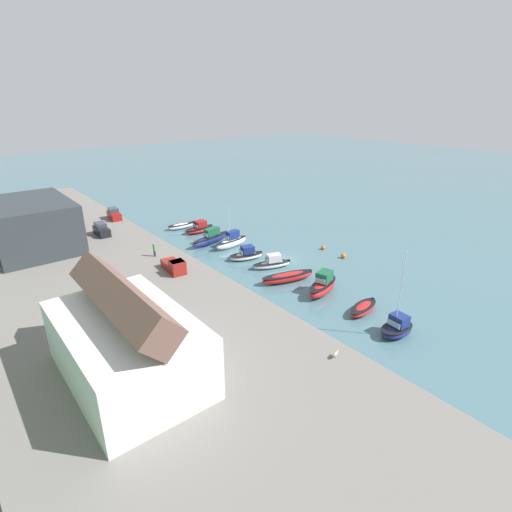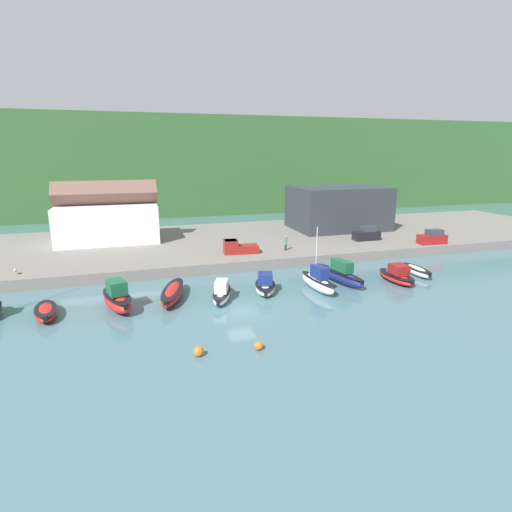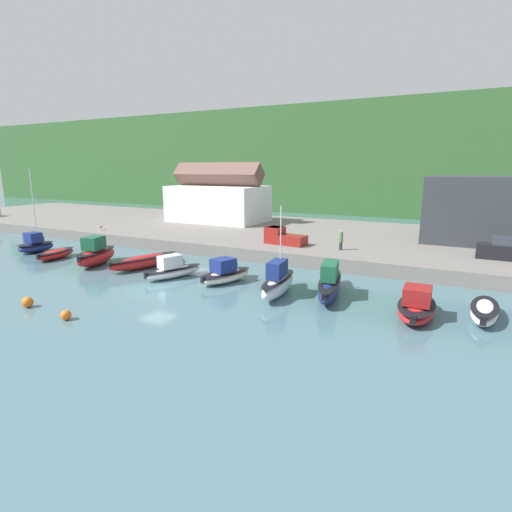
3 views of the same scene
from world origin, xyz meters
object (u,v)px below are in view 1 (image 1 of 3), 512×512
Objects in this scene: moored_boat_5 at (246,255)px; mooring_buoy_1 at (323,247)px; moored_boat_7 at (211,238)px; mooring_buoy_0 at (343,256)px; moored_boat_3 at (288,277)px; person_on_quay at (154,249)px; dog_on_quay at (336,354)px; moored_boat_0 at (397,328)px; moored_boat_9 at (181,226)px; pickup_truck_0 at (175,266)px; moored_boat_6 at (232,241)px; parked_car_1 at (101,230)px; moored_boat_8 at (200,228)px; parked_car_0 at (114,214)px; moored_boat_2 at (323,285)px; moored_boat_1 at (363,308)px; moored_boat_4 at (272,263)px.

moored_boat_5 is 8.57× the size of mooring_buoy_1.
moored_boat_7 is 10.86× the size of mooring_buoy_0.
person_on_quay is at bearing 49.92° from moored_boat_3.
mooring_buoy_1 is at bearing 116.13° from dog_on_quay.
moored_boat_0 is 47.05m from moored_boat_9.
moored_boat_7 is 15.10m from pickup_truck_0.
moored_boat_6 is 22.78m from parked_car_1.
moored_boat_7 is 1.99× the size of parked_car_1.
moored_boat_3 is 1.13× the size of moored_boat_6.
moored_boat_0 is 43.00m from moored_boat_8.
moored_boat_0 is at bearing 103.98° from parked_car_0.
moored_boat_2 is 1.56× the size of parked_car_1.
moored_boat_7 is 37.32m from dog_on_quay.
moored_boat_2 is 8.50× the size of mooring_buoy_0.
moored_boat_8 is 2.75× the size of person_on_quay.
parked_car_1 is (48.78, 14.33, 1.40)m from moored_boat_0.
pickup_truck_0 is 26.35m from mooring_buoy_0.
moored_boat_0 is at bearing 107.07° from parked_car_1.
moored_boat_5 is 6.65× the size of dog_on_quay.
person_on_quay is at bearing 14.32° from moored_boat_1.
moored_boat_1 is at bearing 145.29° from mooring_buoy_1.
moored_boat_0 is at bearing -164.20° from moored_boat_5.
moored_boat_9 is 23.38m from pickup_truck_0.
person_on_quay is at bearing 76.62° from moored_boat_5.
moored_boat_4 is 0.87× the size of moored_boat_6.
moored_boat_9 is at bearing 150.23° from dog_on_quay.
moored_boat_9 is at bearing 137.89° from parked_car_0.
parked_car_0 is (34.94, 10.52, 1.54)m from moored_boat_4.
mooring_buoy_0 is (0.71, -12.75, -0.31)m from moored_boat_3.
dog_on_quay is at bearing 104.86° from moored_boat_1.
moored_boat_4 is 0.73× the size of moored_boat_7.
moored_boat_6 reaches higher than pickup_truck_0.
moored_boat_6 is at bearing -18.37° from moored_boat_2.
moored_boat_4 is 7.92× the size of mooring_buoy_0.
pickup_truck_0 is (27.03, 11.90, 1.30)m from moored_boat_0.
moored_boat_4 is 1.26× the size of pickup_truck_0.
parked_car_1 reaches higher than moored_boat_7.
moored_boat_2 is 3.08× the size of person_on_quay.
moored_boat_8 is at bearing 2.66° from moored_boat_0.
parked_car_0 is 23.04m from person_on_quay.
dog_on_quay reaches higher than mooring_buoy_0.
moored_boat_1 is 37.71m from moored_boat_8.
parked_car_0 is (56.86, 9.07, 1.40)m from moored_boat_0.
moored_boat_8 is 17.65m from parked_car_0.
moored_boat_6 reaches higher than mooring_buoy_1.
moored_boat_2 is 46.41m from parked_car_0.
moored_boat_7 is 1.94× the size of parked_car_0.
moored_boat_0 is 1.67× the size of moored_boat_8.
moored_boat_4 reaches higher than moored_boat_1.
dog_on_quay is at bearing 155.18° from moored_boat_6.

